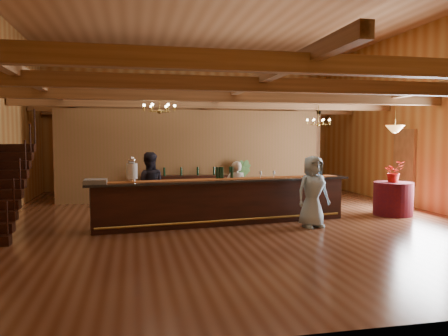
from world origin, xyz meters
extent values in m
plane|color=brown|center=(0.00, 0.00, 0.00)|extent=(14.00, 14.00, 0.00)
plane|color=#AC794C|center=(0.00, 0.00, 5.50)|extent=(14.00, 14.00, 0.00)
cube|color=#B0803E|center=(0.00, 7.00, 2.75)|extent=(12.00, 0.10, 5.50)
cube|color=#B0803E|center=(0.00, -7.00, 2.75)|extent=(12.00, 0.10, 5.50)
cube|color=#B0803E|center=(6.00, 0.00, 2.75)|extent=(0.10, 14.00, 5.50)
cube|color=#A26F42|center=(0.00, -5.50, 3.20)|extent=(11.90, 0.20, 0.28)
cube|color=#A26F42|center=(0.00, -3.00, 3.20)|extent=(11.90, 0.20, 0.28)
cube|color=#A26F42|center=(0.00, -0.50, 3.20)|extent=(11.90, 0.20, 0.28)
cube|color=#A26F42|center=(0.00, 2.00, 3.20)|extent=(11.90, 0.20, 0.28)
cube|color=#A26F42|center=(0.00, 4.50, 3.20)|extent=(11.90, 0.20, 0.28)
cube|color=#A26F42|center=(0.00, 6.80, 3.20)|extent=(11.90, 0.20, 0.28)
cube|color=#A26F42|center=(-4.50, 0.00, 3.34)|extent=(0.18, 13.90, 0.22)
cube|color=#A26F42|center=(0.00, 0.00, 3.34)|extent=(0.18, 13.90, 0.22)
cube|color=#A26F42|center=(4.50, 0.00, 3.34)|extent=(0.18, 13.90, 0.22)
cube|color=#A26F42|center=(-4.50, 4.50, 1.60)|extent=(0.20, 0.20, 3.20)
cube|color=#A26F42|center=(4.50, 4.50, 1.60)|extent=(0.20, 0.20, 3.20)
cube|color=brown|center=(-0.50, 3.50, 1.55)|extent=(9.00, 0.18, 3.10)
cube|color=white|center=(5.95, 1.00, 1.55)|extent=(0.12, 1.05, 1.75)
cube|color=black|center=(-5.45, -0.60, 1.10)|extent=(1.00, 0.28, 0.20)
cube|color=black|center=(-5.45, -0.32, 1.30)|extent=(1.00, 0.28, 0.20)
cube|color=black|center=(-5.45, -0.04, 1.50)|extent=(1.00, 0.28, 0.20)
cube|color=black|center=(-5.45, 0.24, 1.70)|extent=(1.00, 0.28, 0.20)
cube|color=black|center=(-5.45, 0.52, 1.90)|extent=(1.00, 0.28, 0.20)
cube|color=black|center=(1.00, 5.50, 0.55)|extent=(1.20, 0.60, 1.10)
cube|color=#925929|center=(-2.00, 5.50, 0.50)|extent=(1.00, 0.60, 1.00)
cube|color=black|center=(-0.30, -0.74, 0.53)|extent=(6.44, 1.45, 1.07)
cube|color=black|center=(-0.30, -0.74, 1.09)|extent=(6.77, 1.63, 0.05)
cube|color=#6F0608|center=(-0.30, -0.74, 1.13)|extent=(6.30, 1.17, 0.01)
cylinder|color=#A88A3B|center=(-0.30, -1.17, 0.16)|extent=(6.15, 0.79, 0.05)
cylinder|color=silver|center=(-2.54, -0.95, 1.16)|extent=(0.18, 0.18, 0.08)
cylinder|color=silver|center=(-2.54, -0.95, 1.38)|extent=(0.26, 0.26, 0.36)
sphere|color=silver|center=(-2.54, -0.95, 1.63)|extent=(0.18, 0.18, 0.18)
cube|color=gray|center=(-3.35, -1.16, 1.17)|extent=(0.50, 0.50, 0.10)
cube|color=#925929|center=(2.03, -0.50, 1.27)|extent=(0.06, 0.06, 0.30)
cube|color=#925929|center=(2.31, -0.50, 1.27)|extent=(0.06, 0.06, 0.30)
cylinder|color=#925929|center=(2.17, -0.50, 1.30)|extent=(0.24, 0.24, 0.24)
cylinder|color=black|center=(-0.44, -0.63, 1.27)|extent=(0.07, 0.07, 0.30)
cylinder|color=black|center=(-0.36, -0.62, 1.27)|extent=(0.07, 0.07, 0.30)
cylinder|color=black|center=(-0.31, -0.61, 1.27)|extent=(0.07, 0.07, 0.30)
cylinder|color=black|center=(-0.05, -0.58, 1.27)|extent=(0.07, 0.07, 0.30)
cube|color=black|center=(-0.66, 3.08, 0.45)|extent=(3.22, 0.95, 0.90)
cylinder|color=#560E0F|center=(4.58, -0.52, 0.46)|extent=(1.06, 1.06, 0.92)
cylinder|color=#A88A3B|center=(-1.84, -0.22, 3.01)|extent=(0.02, 0.02, 0.39)
sphere|color=#A88A3B|center=(-1.84, -0.22, 2.81)|extent=(0.12, 0.12, 0.12)
torus|color=#A88A3B|center=(-1.84, -0.22, 2.91)|extent=(0.80, 0.80, 0.04)
cylinder|color=#A88A3B|center=(3.37, 1.85, 2.89)|extent=(0.02, 0.02, 0.62)
sphere|color=#A88A3B|center=(3.37, 1.85, 2.58)|extent=(0.12, 0.12, 0.12)
torus|color=#A88A3B|center=(3.37, 1.85, 2.68)|extent=(0.80, 0.80, 0.04)
cylinder|color=#A88A3B|center=(4.58, -0.52, 2.80)|extent=(0.02, 0.02, 0.80)
cone|color=gold|center=(4.58, -0.52, 2.40)|extent=(0.52, 0.52, 0.20)
imported|color=silver|center=(0.19, -0.04, 0.77)|extent=(0.62, 0.47, 1.54)
imported|color=black|center=(-2.11, 0.11, 0.89)|extent=(0.89, 0.70, 1.78)
imported|color=#9CC5DF|center=(1.71, -1.61, 0.86)|extent=(0.93, 0.69, 1.73)
imported|color=#3A652E|center=(1.12, 3.31, 0.70)|extent=(0.94, 0.85, 1.40)
imported|color=#A7100C|center=(4.56, -0.54, 1.22)|extent=(0.56, 0.50, 0.60)
imported|color=#A88A3B|center=(4.58, -0.44, 1.07)|extent=(0.18, 0.18, 0.30)
camera|label=1|loc=(-2.52, -11.36, 2.16)|focal=35.00mm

